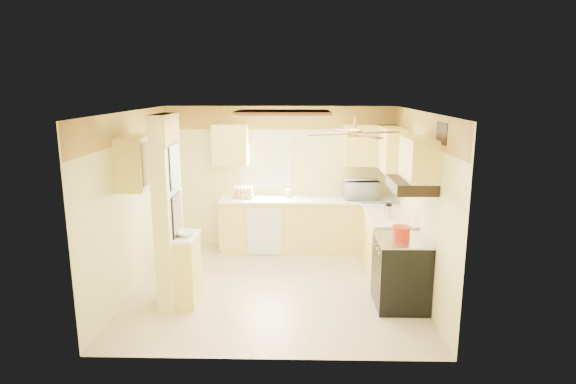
{
  "coord_description": "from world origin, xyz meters",
  "views": [
    {
      "loc": [
        0.34,
        -6.49,
        2.83
      ],
      "look_at": [
        0.17,
        0.35,
        1.32
      ],
      "focal_mm": 30.0,
      "sensor_mm": 36.0,
      "label": 1
    }
  ],
  "objects_px": {
    "microwave": "(362,190)",
    "dutch_oven": "(401,232)",
    "bowl": "(185,234)",
    "kettle": "(389,211)",
    "stove": "(401,272)"
  },
  "relations": [
    {
      "from": "microwave",
      "to": "dutch_oven",
      "type": "xyz_separation_m",
      "value": [
        0.24,
        -2.14,
        -0.1
      ]
    },
    {
      "from": "bowl",
      "to": "kettle",
      "type": "height_order",
      "value": "kettle"
    },
    {
      "from": "stove",
      "to": "kettle",
      "type": "relative_size",
      "value": 4.3
    },
    {
      "from": "bowl",
      "to": "dutch_oven",
      "type": "relative_size",
      "value": 1.01
    },
    {
      "from": "microwave",
      "to": "kettle",
      "type": "bearing_deg",
      "value": 98.38
    },
    {
      "from": "stove",
      "to": "microwave",
      "type": "xyz_separation_m",
      "value": [
        -0.26,
        2.15,
        0.64
      ]
    },
    {
      "from": "stove",
      "to": "microwave",
      "type": "distance_m",
      "value": 2.26
    },
    {
      "from": "microwave",
      "to": "dutch_oven",
      "type": "height_order",
      "value": "microwave"
    },
    {
      "from": "microwave",
      "to": "dutch_oven",
      "type": "distance_m",
      "value": 2.16
    },
    {
      "from": "microwave",
      "to": "bowl",
      "type": "bearing_deg",
      "value": 37.77
    },
    {
      "from": "stove",
      "to": "microwave",
      "type": "height_order",
      "value": "microwave"
    },
    {
      "from": "stove",
      "to": "kettle",
      "type": "height_order",
      "value": "kettle"
    },
    {
      "from": "bowl",
      "to": "dutch_oven",
      "type": "xyz_separation_m",
      "value": [
        2.79,
        0.03,
        0.03
      ]
    },
    {
      "from": "dutch_oven",
      "to": "kettle",
      "type": "relative_size",
      "value": 1.14
    },
    {
      "from": "bowl",
      "to": "dutch_oven",
      "type": "distance_m",
      "value": 2.79
    }
  ]
}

